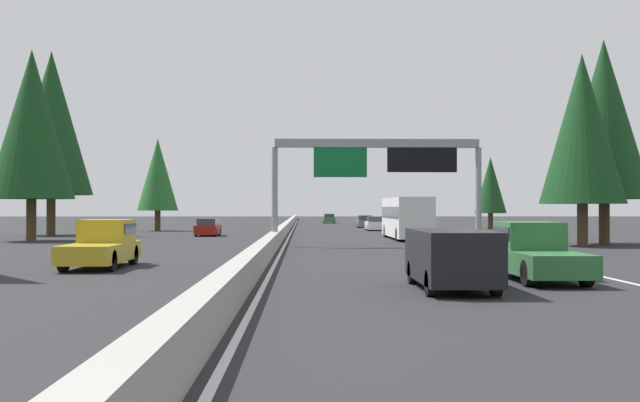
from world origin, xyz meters
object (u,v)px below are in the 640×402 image
(sedan_mid_center, at_px, (375,224))
(sedan_far_center, at_px, (329,219))
(minivan_near_center, at_px, (451,256))
(conifer_left_mid, at_px, (51,123))
(oncoming_far, at_px, (208,228))
(pickup_mid_left, at_px, (535,251))
(conifer_left_far, at_px, (158,175))
(sedan_mid_right, at_px, (365,222))
(oncoming_near, at_px, (103,244))
(conifer_right_mid, at_px, (604,119))
(conifer_right_far, at_px, (490,185))
(conifer_left_near, at_px, (32,124))
(bus_near_right, at_px, (406,216))
(conifer_right_near, at_px, (582,129))
(sign_gantry_overhead, at_px, (380,161))

(sedan_mid_center, relative_size, sedan_far_center, 1.00)
(minivan_near_center, distance_m, conifer_left_mid, 52.36)
(oncoming_far, relative_size, conifer_left_mid, 0.28)
(minivan_near_center, distance_m, sedan_mid_center, 58.97)
(pickup_mid_left, distance_m, oncoming_far, 43.08)
(pickup_mid_left, bearing_deg, conifer_left_far, 22.24)
(sedan_mid_right, relative_size, oncoming_near, 0.79)
(sedan_far_center, height_order, conifer_left_far, conifer_left_far)
(sedan_mid_center, height_order, conifer_left_far, conifer_left_far)
(minivan_near_center, height_order, sedan_mid_right, minivan_near_center)
(sedan_mid_center, relative_size, conifer_right_mid, 0.33)
(oncoming_near, distance_m, conifer_right_far, 62.83)
(minivan_near_center, distance_m, oncoming_near, 14.92)
(conifer_left_near, bearing_deg, conifer_right_far, -52.10)
(oncoming_far, bearing_deg, minivan_near_center, 15.75)
(minivan_near_center, distance_m, bus_near_right, 36.45)
(sedan_mid_right, relative_size, conifer_right_near, 0.37)
(conifer_right_far, bearing_deg, sedan_mid_right, 64.39)
(oncoming_near, bearing_deg, pickup_mid_left, 69.61)
(conifer_left_mid, distance_m, conifer_left_far, 15.18)
(sedan_mid_right, relative_size, oncoming_far, 1.00)
(oncoming_near, bearing_deg, conifer_right_mid, 124.72)
(conifer_left_near, distance_m, conifer_left_far, 25.15)
(sedan_far_center, xyz_separation_m, conifer_right_near, (-73.15, -13.09, 6.49))
(sedan_mid_center, relative_size, conifer_left_mid, 0.28)
(oncoming_far, height_order, conifer_left_far, conifer_left_far)
(conifer_right_mid, bearing_deg, bus_near_right, 53.42)
(minivan_near_center, height_order, conifer_left_mid, conifer_left_mid)
(sedan_mid_center, height_order, oncoming_far, same)
(sign_gantry_overhead, height_order, conifer_left_near, conifer_left_near)
(sedan_mid_center, xyz_separation_m, conifer_right_far, (5.58, -13.47, 4.20))
(sedan_mid_right, bearing_deg, conifer_right_near, -168.04)
(pickup_mid_left, xyz_separation_m, conifer_right_near, (22.11, -9.55, 6.25))
(minivan_near_center, distance_m, conifer_left_near, 41.30)
(sedan_mid_right, xyz_separation_m, conifer_right_near, (-45.81, -9.70, 6.49))
(conifer_left_far, bearing_deg, sedan_mid_center, -87.49)
(sedan_mid_right, relative_size, bus_near_right, 0.38)
(conifer_right_mid, xyz_separation_m, conifer_left_near, (5.61, 38.56, 0.20))
(conifer_left_mid, bearing_deg, conifer_right_mid, -112.74)
(bus_near_right, height_order, conifer_left_mid, conifer_left_mid)
(sign_gantry_overhead, xyz_separation_m, conifer_right_near, (0.39, -12.44, 2.01))
(conifer_right_mid, bearing_deg, minivan_near_center, 151.24)
(conifer_right_near, bearing_deg, sedan_far_center, 10.14)
(bus_near_right, relative_size, conifer_left_near, 0.85)
(minivan_near_center, height_order, bus_near_right, bus_near_right)
(sedan_far_center, relative_size, conifer_left_mid, 0.28)
(oncoming_far, distance_m, conifer_right_mid, 32.34)
(oncoming_far, xyz_separation_m, conifer_right_far, (21.22, -28.90, 4.20))
(sedan_mid_center, height_order, sedan_far_center, same)
(bus_near_right, bearing_deg, sign_gantry_overhead, 164.86)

